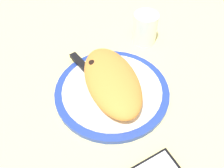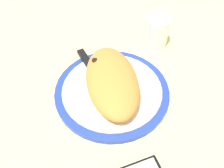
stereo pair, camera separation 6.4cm
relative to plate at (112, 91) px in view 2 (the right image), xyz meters
The scene contains 6 objects.
ground_plane 2.32cm from the plate, ahead, with size 150.00×150.00×3.00cm, color #E5D684.
plate is the anchor object (origin of this frame).
calzone 4.18cm from the plate, 54.70° to the left, with size 25.35×14.03×6.52cm.
fork 6.61cm from the plate, 60.30° to the right, with size 17.04×2.70×0.40cm.
knife 9.91cm from the plate, 30.01° to the left, with size 21.57×9.18×1.20cm.
water_glass 24.60cm from the plate, 42.48° to the right, with size 7.53×7.53×9.87cm.
Camera 2 is at (-40.95, 6.04, 52.20)cm, focal length 39.38 mm.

